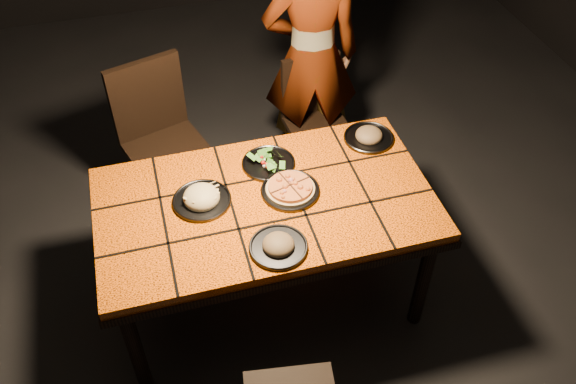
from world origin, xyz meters
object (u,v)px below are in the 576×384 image
object	(u,v)px
diner	(311,57)
chair_far_right	(315,112)
plate_pizza	(290,189)
plate_pasta	(202,198)
chair_far_left	(159,131)
dining_table	(265,211)

from	to	relation	value
diner	chair_far_right	bearing A→B (deg)	99.47
plate_pizza	plate_pasta	size ratio (longest dim) A/B	1.05
chair_far_left	plate_pizza	world-z (taller)	chair_far_left
dining_table	diner	bearing A→B (deg)	62.22
chair_far_right	plate_pizza	bearing A→B (deg)	-118.34
chair_far_left	chair_far_right	size ratio (longest dim) A/B	1.18
chair_far_right	plate_pasta	xyz separation A→B (m)	(-0.84, -0.88, 0.30)
dining_table	chair_far_right	distance (m)	1.11
chair_far_left	plate_pasta	size ratio (longest dim) A/B	3.48
diner	plate_pizza	size ratio (longest dim) A/B	5.53
dining_table	chair_far_left	world-z (taller)	chair_far_left
chair_far_right	plate_pizza	xyz separation A→B (m)	(-0.42, -0.93, 0.29)
diner	plate_pasta	bearing A→B (deg)	58.96
dining_table	plate_pasta	world-z (taller)	plate_pasta
plate_pizza	diner	bearing A→B (deg)	67.73
diner	plate_pasta	distance (m)	1.30
chair_far_left	plate_pasta	world-z (taller)	chair_far_left
chair_far_right	plate_pasta	size ratio (longest dim) A/B	2.95
plate_pasta	diner	bearing A→B (deg)	49.34
dining_table	chair_far_left	bearing A→B (deg)	114.76
chair_far_left	diner	world-z (taller)	diner
chair_far_left	diner	bearing A→B (deg)	-8.73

